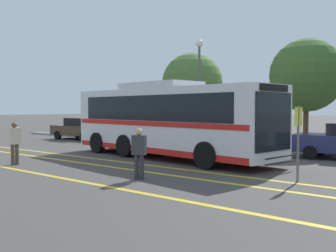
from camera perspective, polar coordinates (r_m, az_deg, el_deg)
The scene contains 15 objects.
ground_plane at distance 18.37m, azimuth -1.78°, elevation -4.25°, with size 220.00×220.00×0.00m, color #423F3D.
lane_strip_0 at distance 15.72m, azimuth -5.10°, elevation -5.41°, with size 0.20×30.52×0.01m, color gold.
lane_strip_1 at distance 14.88m, azimuth -8.40°, elevation -5.88°, with size 0.20×30.52×0.01m, color gold.
lane_strip_2 at distance 13.31m, azimuth -16.64°, elevation -6.96°, with size 0.20×30.52×0.01m, color gold.
curb_strip at distance 21.70m, azimuth 8.95°, elevation -3.02°, with size 38.52×0.36×0.15m, color #99999E.
transit_bus at distance 17.22m, azimuth -0.03°, elevation 1.06°, with size 11.03×3.85×3.33m.
parked_car_0 at distance 28.13m, azimuth -12.55°, elevation -0.38°, with size 4.44×2.13×1.52m.
parked_car_1 at distance 24.34m, azimuth -3.57°, elevation -1.01°, with size 4.80×2.00×1.27m.
parked_car_2 at distance 20.24m, azimuth 8.76°, elevation -1.65°, with size 4.22×2.07×1.40m.
pedestrian_0 at distance 16.28m, azimuth -21.37°, elevation -2.00°, with size 0.28×0.45×1.65m.
pedestrian_1 at distance 12.06m, azimuth -4.22°, elevation -3.60°, with size 0.47×0.36×1.58m.
bus_stop_sign at distance 12.16m, azimuth 18.36°, elevation -1.07°, with size 0.08×0.40×2.27m.
street_lamp at distance 23.90m, azimuth 4.56°, elevation 7.57°, with size 0.44×0.44×6.29m.
tree_0 at distance 22.62m, azimuth 19.46°, elevation 6.93°, with size 3.94×3.94×5.94m.
tree_1 at distance 28.37m, azimuth 3.54°, elevation 6.18°, with size 4.35×4.35×6.15m.
Camera 1 is at (11.97, -13.76, 2.19)m, focal length 42.00 mm.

